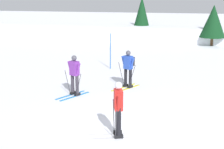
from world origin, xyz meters
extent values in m
plane|color=white|center=(0.00, 0.00, 0.00)|extent=(120.00, 120.00, 0.00)
cube|color=white|center=(0.00, 21.60, 0.66)|extent=(80.00, 9.02, 1.32)
cube|color=silver|center=(-0.74, -1.60, 0.01)|extent=(1.55, 0.59, 0.02)
cube|color=silver|center=(-0.83, -1.33, 0.01)|extent=(1.55, 0.59, 0.02)
cube|color=black|center=(-0.60, -1.55, 0.07)|extent=(0.28, 0.20, 0.10)
cube|color=black|center=(-0.69, -1.28, 0.07)|extent=(0.28, 0.20, 0.10)
cylinder|color=black|center=(-0.60, -1.55, 0.55)|extent=(0.14, 0.14, 0.85)
cylinder|color=black|center=(-0.69, -1.28, 0.55)|extent=(0.14, 0.14, 0.85)
cube|color=red|center=(-0.65, -1.42, 1.17)|extent=(0.35, 0.44, 0.60)
cylinder|color=red|center=(-0.59, -1.66, 1.16)|extent=(0.17, 0.27, 0.55)
cylinder|color=red|center=(-0.74, -1.19, 1.16)|extent=(0.17, 0.27, 0.55)
sphere|color=silver|center=(-0.65, -1.42, 1.60)|extent=(0.22, 0.22, 0.22)
cylinder|color=#38383D|center=(-0.64, -1.75, 0.51)|extent=(0.14, 0.35, 1.03)
cylinder|color=#38383D|center=(-0.84, -1.14, 0.51)|extent=(0.14, 0.35, 1.03)
cube|color=gold|center=(-1.21, 3.61, 0.01)|extent=(0.89, 1.42, 0.02)
cube|color=gold|center=(-1.45, 3.75, 0.01)|extent=(0.89, 1.42, 0.02)
cube|color=black|center=(-1.13, 3.74, 0.07)|extent=(0.24, 0.28, 0.10)
cube|color=black|center=(-1.37, 3.88, 0.07)|extent=(0.24, 0.28, 0.10)
cylinder|color=black|center=(-1.13, 3.74, 0.55)|extent=(0.14, 0.14, 0.85)
cylinder|color=black|center=(-1.37, 3.88, 0.55)|extent=(0.14, 0.14, 0.85)
cube|color=#284CB7|center=(-1.25, 3.81, 1.17)|extent=(0.45, 0.40, 0.60)
cylinder|color=#284CB7|center=(-1.05, 3.67, 1.16)|extent=(0.27, 0.21, 0.55)
cylinder|color=#284CB7|center=(-1.48, 3.92, 1.16)|extent=(0.27, 0.21, 0.55)
sphere|color=#4C4C56|center=(-1.25, 3.81, 1.60)|extent=(0.22, 0.22, 0.22)
cylinder|color=#38383D|center=(-1.04, 3.57, 0.56)|extent=(0.36, 0.23, 1.13)
cylinder|color=#38383D|center=(-1.56, 3.88, 0.56)|extent=(0.36, 0.23, 1.13)
cube|color=#232328|center=(-1.15, 3.99, 1.19)|extent=(0.33, 0.30, 0.40)
cube|color=#237AC6|center=(-3.18, 1.99, 0.01)|extent=(0.85, 1.45, 0.02)
cube|color=#237AC6|center=(-3.42, 2.12, 0.01)|extent=(0.85, 1.45, 0.02)
cube|color=black|center=(-3.11, 2.12, 0.07)|extent=(0.23, 0.29, 0.10)
cube|color=black|center=(-3.35, 2.25, 0.07)|extent=(0.23, 0.29, 0.10)
cylinder|color=#38333D|center=(-3.11, 2.12, 0.55)|extent=(0.14, 0.14, 0.85)
cylinder|color=#38333D|center=(-3.35, 2.25, 0.55)|extent=(0.14, 0.14, 0.85)
cube|color=purple|center=(-3.23, 2.18, 1.17)|extent=(0.45, 0.39, 0.60)
cylinder|color=purple|center=(-3.02, 2.05, 1.16)|extent=(0.27, 0.20, 0.55)
cylinder|color=purple|center=(-3.46, 2.29, 1.16)|extent=(0.27, 0.20, 0.55)
sphere|color=#4C4C56|center=(-3.23, 2.18, 1.60)|extent=(0.22, 0.22, 0.22)
cylinder|color=#38383D|center=(-2.98, 1.94, 0.52)|extent=(0.30, 0.18, 1.04)
cylinder|color=#38383D|center=(-3.57, 2.26, 0.52)|extent=(0.30, 0.18, 1.04)
cylinder|color=#1E56AD|center=(-2.87, 7.34, 1.00)|extent=(0.05, 0.05, 2.00)
cylinder|color=#513823|center=(3.35, 17.16, 0.34)|extent=(0.25, 0.25, 0.69)
cone|color=#0F3819|center=(3.35, 17.16, 1.98)|extent=(2.04, 2.04, 2.58)
cylinder|color=#513823|center=(-2.68, 19.25, 0.30)|extent=(0.22, 0.22, 0.60)
cone|color=#0F3819|center=(-2.68, 19.25, 2.24)|extent=(1.72, 1.72, 3.28)
camera|label=1|loc=(1.14, -10.33, 4.22)|focal=52.39mm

